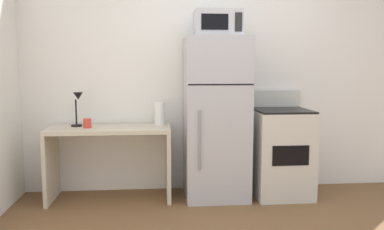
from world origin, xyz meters
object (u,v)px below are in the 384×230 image
(desk_lamp, at_px, (78,103))
(refrigerator, at_px, (216,119))
(coffee_mug, at_px, (87,123))
(oven_range, at_px, (281,152))
(microwave, at_px, (217,24))
(paper_towel_roll, at_px, (160,114))
(desk, at_px, (110,148))

(desk_lamp, xyz_separation_m, refrigerator, (1.42, -0.10, -0.16))
(desk_lamp, relative_size, refrigerator, 0.21)
(coffee_mug, height_order, refrigerator, refrigerator)
(coffee_mug, distance_m, refrigerator, 1.31)
(refrigerator, distance_m, oven_range, 0.78)
(oven_range, bearing_deg, microwave, -178.72)
(coffee_mug, height_order, paper_towel_roll, paper_towel_roll)
(desk, xyz_separation_m, refrigerator, (1.09, -0.03, 0.30))
(desk_lamp, relative_size, paper_towel_roll, 1.47)
(paper_towel_roll, distance_m, oven_range, 1.35)
(desk, relative_size, refrigerator, 0.74)
(desk, bearing_deg, microwave, -2.68)
(refrigerator, bearing_deg, microwave, -89.67)
(paper_towel_roll, relative_size, refrigerator, 0.14)
(desk_lamp, height_order, microwave, microwave)
(desk_lamp, distance_m, coffee_mug, 0.25)
(refrigerator, bearing_deg, desk_lamp, 175.78)
(refrigerator, xyz_separation_m, oven_range, (0.69, -0.01, -0.36))
(microwave, bearing_deg, paper_towel_roll, 163.90)
(paper_towel_roll, bearing_deg, desk, -167.14)
(desk_lamp, xyz_separation_m, coffee_mug, (0.11, -0.11, -0.19))
(coffee_mug, relative_size, refrigerator, 0.06)
(coffee_mug, distance_m, microwave, 1.64)
(paper_towel_roll, height_order, refrigerator, refrigerator)
(paper_towel_roll, xyz_separation_m, microwave, (0.58, -0.17, 0.92))
(oven_range, bearing_deg, paper_towel_roll, 173.18)
(desk, bearing_deg, paper_towel_roll, 12.86)
(microwave, xyz_separation_m, oven_range, (0.69, 0.02, -1.32))
(desk_lamp, bearing_deg, desk, -12.99)
(paper_towel_roll, relative_size, oven_range, 0.22)
(microwave, bearing_deg, oven_range, 1.28)
(refrigerator, bearing_deg, paper_towel_roll, 165.84)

